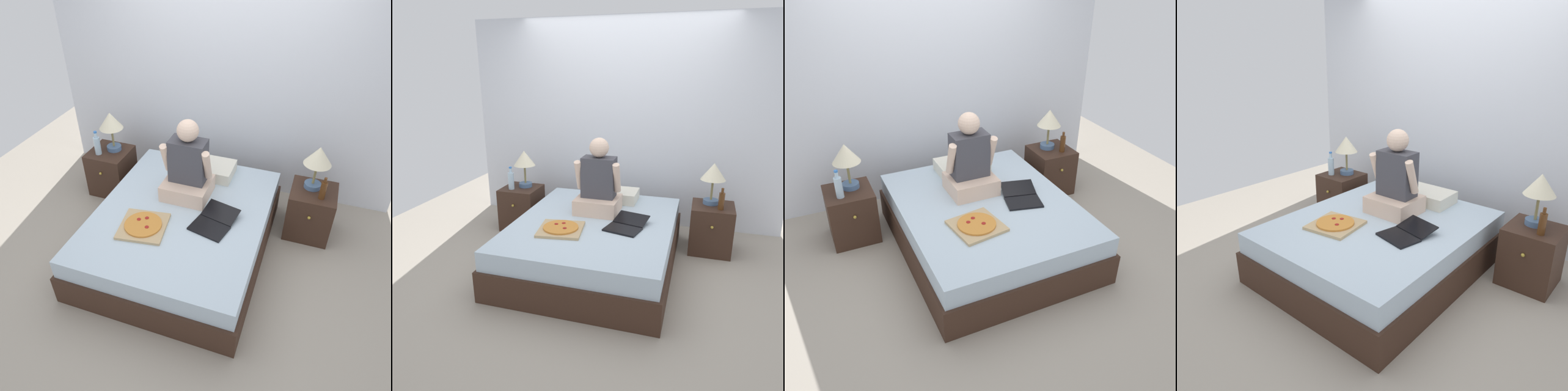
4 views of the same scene
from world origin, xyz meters
TOP-DOWN VIEW (x-y plane):
  - ground_plane at (0.00, 0.00)m, footprint 5.90×5.90m
  - wall_back at (0.00, 1.33)m, footprint 3.90×0.12m
  - bed at (0.00, 0.00)m, footprint 1.57×1.94m
  - nightstand_left at (-1.13, 0.67)m, footprint 0.44×0.47m
  - lamp_on_left_nightstand at (-1.09, 0.72)m, footprint 0.26×0.26m
  - water_bottle at (-1.21, 0.58)m, footprint 0.07×0.07m
  - nightstand_right at (1.13, 0.67)m, footprint 0.44×0.47m
  - lamp_on_right_nightstand at (1.10, 0.72)m, footprint 0.26×0.26m
  - beer_bottle at (1.20, 0.57)m, footprint 0.06×0.06m
  - pillow at (0.04, 0.69)m, footprint 0.52×0.34m
  - person_seated at (-0.04, 0.28)m, footprint 0.47×0.40m
  - laptop at (0.33, -0.08)m, footprint 0.40×0.48m
  - pizza_box at (-0.24, -0.32)m, footprint 0.45×0.45m

SIDE VIEW (x-z plane):
  - ground_plane at x=0.00m, z-range 0.00..0.00m
  - bed at x=0.00m, z-range 0.00..0.47m
  - nightstand_left at x=-1.13m, z-range 0.00..0.52m
  - nightstand_right at x=1.13m, z-range 0.00..0.52m
  - pizza_box at x=-0.24m, z-range 0.47..0.51m
  - laptop at x=0.33m, z-range 0.45..0.53m
  - pillow at x=0.04m, z-range 0.47..0.59m
  - beer_bottle at x=1.20m, z-range 0.50..0.73m
  - water_bottle at x=-1.21m, z-range 0.49..0.77m
  - person_seated at x=-0.04m, z-range 0.37..1.15m
  - lamp_on_left_nightstand at x=-1.09m, z-range 0.62..1.07m
  - lamp_on_right_nightstand at x=1.10m, z-range 0.62..1.07m
  - wall_back at x=0.00m, z-range 0.00..2.50m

